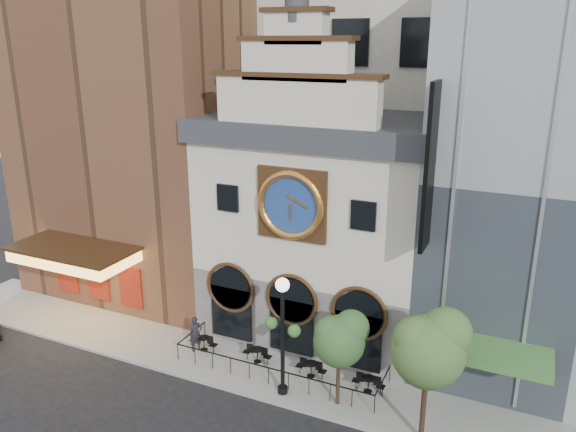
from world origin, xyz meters
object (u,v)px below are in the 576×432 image
at_px(lamppost, 282,324).
at_px(pedestrian, 196,334).
at_px(bistro_3, 368,383).
at_px(tree_right, 430,346).
at_px(bistro_1, 257,354).
at_px(bistro_0, 204,342).
at_px(bistro_2, 311,368).
at_px(tree_left, 340,337).

bearing_deg(lamppost, pedestrian, 175.52).
bearing_deg(bistro_3, tree_right, -35.75).
relative_size(bistro_1, pedestrian, 0.81).
xyz_separation_m(bistro_0, pedestrian, (-0.36, -0.18, 0.51)).
xyz_separation_m(bistro_2, pedestrian, (-6.56, -0.28, 0.51)).
xyz_separation_m(lamppost, tree_left, (2.68, 0.33, -0.22)).
xyz_separation_m(tree_left, tree_right, (4.01, -0.75, 0.95)).
bearing_deg(pedestrian, tree_left, -57.08).
relative_size(bistro_1, tree_right, 0.26).
height_order(bistro_2, tree_right, tree_right).
bearing_deg(bistro_2, tree_right, -20.32).
bearing_deg(bistro_0, bistro_3, 0.44).
distance_m(bistro_0, pedestrian, 0.65).
bearing_deg(bistro_2, pedestrian, -177.52).
bearing_deg(bistro_2, bistro_1, 179.00).
bearing_deg(bistro_3, bistro_2, 179.35).
bearing_deg(bistro_3, lamppost, -154.26).
bearing_deg(bistro_0, lamppost, -17.14).
bearing_deg(pedestrian, lamppost, -63.71).
bearing_deg(bistro_0, tree_left, -9.46).
bearing_deg(lamppost, bistro_3, 35.77).
relative_size(bistro_3, lamppost, 0.27).
height_order(bistro_0, tree_left, tree_left).
distance_m(bistro_3, pedestrian, 9.53).
height_order(bistro_0, tree_right, tree_right).
relative_size(tree_left, tree_right, 0.78).
bearing_deg(tree_right, bistro_2, 159.68).
bearing_deg(bistro_0, pedestrian, -153.51).
height_order(bistro_3, tree_left, tree_left).
distance_m(bistro_1, bistro_3, 5.99).
height_order(bistro_3, lamppost, lamppost).
relative_size(bistro_0, pedestrian, 0.81).
bearing_deg(bistro_2, bistro_3, -0.65).
height_order(pedestrian, lamppost, lamppost).
xyz_separation_m(bistro_0, bistro_3, (9.16, 0.07, 0.00)).
xyz_separation_m(bistro_0, bistro_1, (3.17, 0.16, 0.00)).
distance_m(bistro_0, lamppost, 6.58).
height_order(bistro_2, lamppost, lamppost).
relative_size(bistro_0, bistro_3, 1.00).
bearing_deg(bistro_2, bistro_0, -179.04).
bearing_deg(pedestrian, bistro_3, -47.69).
bearing_deg(bistro_3, tree_left, -124.30).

